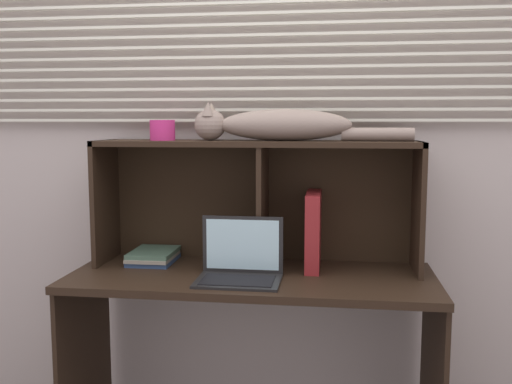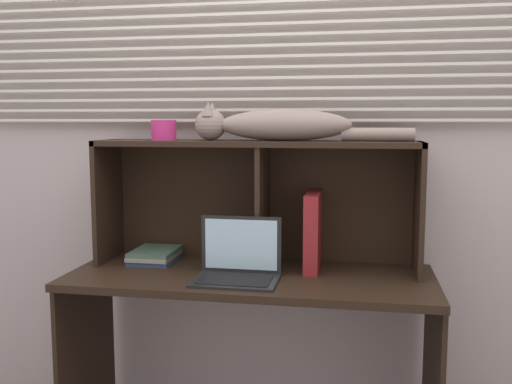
{
  "view_description": "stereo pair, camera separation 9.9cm",
  "coord_description": "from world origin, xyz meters",
  "px_view_note": "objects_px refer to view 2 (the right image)",
  "views": [
    {
      "loc": [
        0.32,
        -1.95,
        1.35
      ],
      "look_at": [
        0.0,
        0.36,
        1.06
      ],
      "focal_mm": 40.24,
      "sensor_mm": 36.0,
      "label": 1
    },
    {
      "loc": [
        0.41,
        -1.93,
        1.35
      ],
      "look_at": [
        0.0,
        0.36,
        1.06
      ],
      "focal_mm": 40.24,
      "sensor_mm": 36.0,
      "label": 2
    }
  ],
  "objects_px": {
    "book_stack": "(155,255)",
    "small_basket": "(164,130)",
    "binder_upright": "(313,231)",
    "laptop": "(238,266)",
    "cat": "(276,125)"
  },
  "relations": [
    {
      "from": "binder_upright",
      "to": "small_basket",
      "type": "relative_size",
      "value": 3.01
    },
    {
      "from": "cat",
      "to": "book_stack",
      "type": "xyz_separation_m",
      "value": [
        -0.52,
        0.0,
        -0.56
      ]
    },
    {
      "from": "cat",
      "to": "binder_upright",
      "type": "relative_size",
      "value": 2.81
    },
    {
      "from": "laptop",
      "to": "small_basket",
      "type": "distance_m",
      "value": 0.66
    },
    {
      "from": "laptop",
      "to": "small_basket",
      "type": "bearing_deg",
      "value": 149.17
    },
    {
      "from": "book_stack",
      "to": "small_basket",
      "type": "height_order",
      "value": "small_basket"
    },
    {
      "from": "cat",
      "to": "small_basket",
      "type": "bearing_deg",
      "value": -180.0
    },
    {
      "from": "binder_upright",
      "to": "book_stack",
      "type": "relative_size",
      "value": 1.34
    },
    {
      "from": "cat",
      "to": "laptop",
      "type": "relative_size",
      "value": 2.77
    },
    {
      "from": "binder_upright",
      "to": "small_basket",
      "type": "distance_m",
      "value": 0.74
    },
    {
      "from": "cat",
      "to": "laptop",
      "type": "distance_m",
      "value": 0.58
    },
    {
      "from": "cat",
      "to": "book_stack",
      "type": "relative_size",
      "value": 3.75
    },
    {
      "from": "cat",
      "to": "book_stack",
      "type": "distance_m",
      "value": 0.76
    },
    {
      "from": "laptop",
      "to": "binder_upright",
      "type": "distance_m",
      "value": 0.36
    },
    {
      "from": "binder_upright",
      "to": "small_basket",
      "type": "height_order",
      "value": "small_basket"
    }
  ]
}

